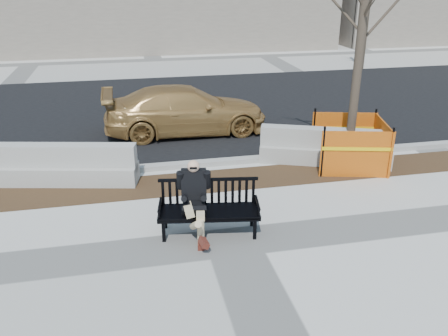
{
  "coord_description": "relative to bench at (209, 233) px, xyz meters",
  "views": [
    {
      "loc": [
        -1.62,
        -6.95,
        4.38
      ],
      "look_at": [
        0.06,
        0.98,
        0.99
      ],
      "focal_mm": 38.05,
      "sensor_mm": 36.0,
      "label": 1
    }
  ],
  "objects": [
    {
      "name": "ground",
      "position": [
        0.34,
        -0.38,
        0.0
      ],
      "size": [
        120.0,
        120.0,
        0.0
      ],
      "primitive_type": "plane",
      "color": "beige",
      "rests_on": "ground"
    },
    {
      "name": "mulch_strip",
      "position": [
        0.34,
        2.22,
        0.0
      ],
      "size": [
        40.0,
        1.2,
        0.02
      ],
      "primitive_type": "cube",
      "color": "#47301C",
      "rests_on": "ground"
    },
    {
      "name": "asphalt_street",
      "position": [
        0.34,
        8.42,
        0.0
      ],
      "size": [
        60.0,
        10.4,
        0.01
      ],
      "primitive_type": "cube",
      "color": "black",
      "rests_on": "ground"
    },
    {
      "name": "curb",
      "position": [
        0.34,
        3.17,
        0.06
      ],
      "size": [
        60.0,
        0.25,
        0.12
      ],
      "primitive_type": "cube",
      "color": "#9E9B93",
      "rests_on": "ground"
    },
    {
      "name": "bench",
      "position": [
        0.0,
        0.0,
        0.0
      ],
      "size": [
        1.9,
        0.93,
        0.97
      ],
      "primitive_type": null,
      "rotation": [
        0.0,
        0.0,
        -0.16
      ],
      "color": "black",
      "rests_on": "ground"
    },
    {
      "name": "seated_man",
      "position": [
        -0.24,
        0.09,
        0.0
      ],
      "size": [
        0.72,
        1.04,
        1.35
      ],
      "primitive_type": null,
      "rotation": [
        0.0,
        0.0,
        -0.16
      ],
      "color": "black",
      "rests_on": "ground"
    },
    {
      "name": "tree_fence",
      "position": [
        3.87,
        2.5,
        0.0
      ],
      "size": [
        2.93,
        2.93,
        6.02
      ],
      "primitive_type": null,
      "rotation": [
        0.0,
        0.0,
        -0.25
      ],
      "color": "orange",
      "rests_on": "ground"
    },
    {
      "name": "sedan",
      "position": [
        0.38,
        5.8,
        0.0
      ],
      "size": [
        4.65,
        1.93,
        1.34
      ],
      "primitive_type": "imported",
      "rotation": [
        0.0,
        0.0,
        1.58
      ],
      "color": "#A2763C",
      "rests_on": "ground"
    },
    {
      "name": "jersey_barrier_left",
      "position": [
        -2.72,
        2.82,
        0.0
      ],
      "size": [
        3.25,
        1.31,
        0.91
      ],
      "primitive_type": null,
      "rotation": [
        0.0,
        0.0,
        -0.22
      ],
      "color": "#A9A69E",
      "rests_on": "ground"
    },
    {
      "name": "jersey_barrier_right",
      "position": [
        3.36,
        2.73,
        0.0
      ],
      "size": [
        3.13,
        1.73,
        0.89
      ],
      "primitive_type": null,
      "rotation": [
        0.0,
        0.0,
        -0.38
      ],
      "color": "#A3A198",
      "rests_on": "ground"
    },
    {
      "name": "far_tree_right",
      "position": [
        9.91,
        13.62,
        0.0
      ],
      "size": [
        2.36,
        2.36,
        4.87
      ],
      "primitive_type": null,
      "rotation": [
        0.0,
        0.0,
        0.4
      ],
      "color": "#43382B",
      "rests_on": "ground"
    }
  ]
}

